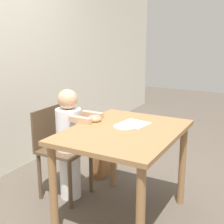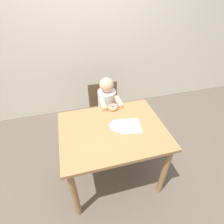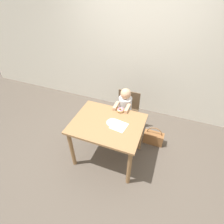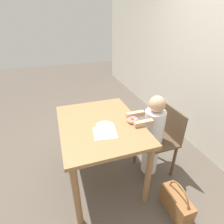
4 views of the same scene
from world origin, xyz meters
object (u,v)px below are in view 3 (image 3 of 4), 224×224
object	(u,v)px
child_figure	(124,113)
donut	(120,110)
handbag	(153,138)
chair	(126,112)

from	to	relation	value
child_figure	donut	xyz separation A→B (m)	(0.01, -0.27, 0.27)
handbag	donut	bearing A→B (deg)	-156.71
donut	child_figure	bearing A→B (deg)	91.16
chair	handbag	distance (m)	0.68
handbag	child_figure	bearing A→B (deg)	178.11
child_figure	donut	bearing A→B (deg)	-88.84
child_figure	handbag	xyz separation A→B (m)	(0.58, -0.02, -0.40)
chair	donut	size ratio (longest dim) A/B	7.13
chair	handbag	bearing A→B (deg)	-12.73
child_figure	donut	size ratio (longest dim) A/B	8.79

